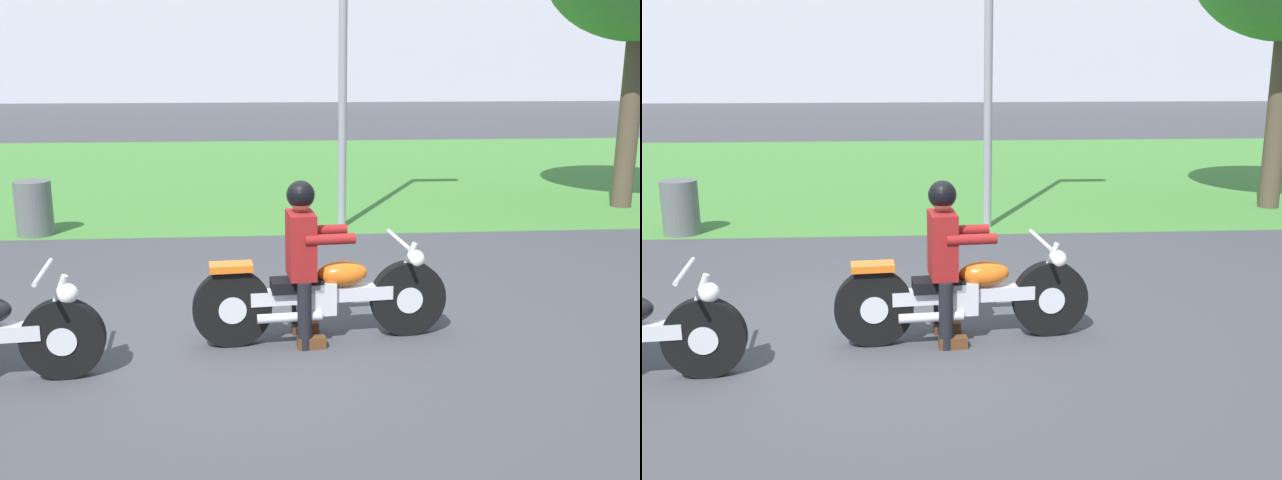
% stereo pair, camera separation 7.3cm
% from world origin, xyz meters
% --- Properties ---
extents(ground, '(120.00, 120.00, 0.00)m').
position_xyz_m(ground, '(0.00, 0.00, 0.00)').
color(ground, '#424247').
extents(grass_verge, '(60.00, 12.00, 0.01)m').
position_xyz_m(grass_verge, '(0.00, 9.90, 0.00)').
color(grass_verge, '#478438').
rests_on(grass_verge, ground).
extents(motorcycle_lead, '(2.22, 0.66, 0.89)m').
position_xyz_m(motorcycle_lead, '(0.64, 0.01, 0.40)').
color(motorcycle_lead, black).
rests_on(motorcycle_lead, ground).
extents(rider_lead, '(0.58, 0.49, 1.41)m').
position_xyz_m(rider_lead, '(0.47, -0.00, 0.83)').
color(rider_lead, black).
rests_on(rider_lead, ground).
extents(trash_can, '(0.50, 0.50, 0.76)m').
position_xyz_m(trash_can, '(-3.04, 4.22, 0.38)').
color(trash_can, '#595E5B').
rests_on(trash_can, ground).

